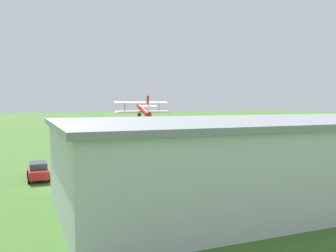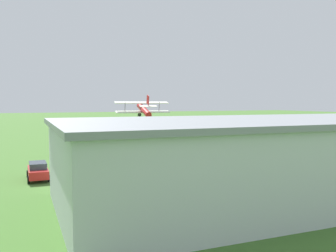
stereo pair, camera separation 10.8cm
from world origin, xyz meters
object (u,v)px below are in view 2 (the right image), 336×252
at_px(hangar, 282,157).
at_px(person_walking_on_apron, 96,159).
at_px(person_by_parked_cars, 115,158).
at_px(car_red, 38,170).
at_px(person_beside_truck, 183,153).
at_px(person_watching_takeoff, 294,146).
at_px(biplane, 143,109).
at_px(person_near_hangar_door, 99,162).

distance_m(hangar, person_walking_on_apron, 21.02).
bearing_deg(person_walking_on_apron, person_by_parked_cars, 161.31).
bearing_deg(car_red, person_beside_truck, -163.30).
distance_m(hangar, person_watching_takeoff, 24.90).
relative_size(biplane, car_red, 2.06).
bearing_deg(hangar, person_near_hangar_door, -56.53).
distance_m(person_near_hangar_door, person_beside_truck, 11.15).
xyz_separation_m(biplane, person_near_hangar_door, (10.55, 16.27, -5.14)).
bearing_deg(person_by_parked_cars, biplane, -120.08).
relative_size(person_watching_takeoff, person_near_hangar_door, 1.12).
relative_size(biplane, person_by_parked_cars, 5.13).
height_order(person_beside_truck, person_by_parked_cars, person_by_parked_cars).
height_order(car_red, person_watching_takeoff, person_watching_takeoff).
xyz_separation_m(person_beside_truck, person_by_parked_cars, (8.67, 0.67, 0.04)).
distance_m(person_walking_on_apron, person_by_parked_cars, 2.15).
relative_size(person_walking_on_apron, person_watching_takeoff, 0.87).
xyz_separation_m(person_watching_takeoff, person_near_hangar_door, (27.79, 1.99, -0.10)).
xyz_separation_m(person_watching_takeoff, person_beside_truck, (16.93, -0.53, -0.07)).
height_order(person_walking_on_apron, person_near_hangar_door, person_near_hangar_door).
xyz_separation_m(hangar, person_walking_on_apron, (10.23, -18.24, -2.16)).
xyz_separation_m(person_walking_on_apron, person_near_hangar_door, (0.16, 2.53, 0.03)).
relative_size(car_red, person_walking_on_apron, 2.78).
bearing_deg(person_near_hangar_door, person_watching_takeoff, -175.91).
bearing_deg(person_by_parked_cars, person_watching_takeoff, -179.67).
bearing_deg(car_red, person_walking_on_apron, -141.10).
height_order(biplane, person_walking_on_apron, biplane).
relative_size(car_red, person_by_parked_cars, 2.49).
relative_size(person_watching_takeoff, person_by_parked_cars, 1.03).
xyz_separation_m(car_red, person_walking_on_apron, (-6.35, -5.13, -0.07)).
height_order(hangar, person_walking_on_apron, hangar).
xyz_separation_m(hangar, biplane, (-0.16, -31.98, 3.01)).
distance_m(biplane, car_red, 25.74).
relative_size(person_beside_truck, person_by_parked_cars, 0.96).
xyz_separation_m(car_red, person_beside_truck, (-17.05, -5.12, -0.01)).
bearing_deg(hangar, person_watching_takeoff, -134.51).
distance_m(person_watching_takeoff, person_near_hangar_door, 27.86).
relative_size(hangar, person_by_parked_cars, 19.43).
height_order(car_red, person_beside_truck, person_beside_truck).
height_order(biplane, person_beside_truck, biplane).
distance_m(person_walking_on_apron, person_watching_takeoff, 27.63).
xyz_separation_m(person_near_hangar_door, person_beside_truck, (-10.86, -2.52, 0.03)).
distance_m(person_watching_takeoff, person_beside_truck, 16.94).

